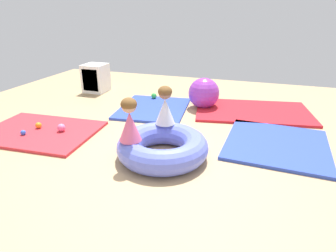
# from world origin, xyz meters

# --- Properties ---
(ground_plane) EXTENTS (8.00, 8.00, 0.00)m
(ground_plane) POSITION_xyz_m (0.00, 0.00, 0.00)
(ground_plane) COLOR tan
(gym_mat_front) EXTENTS (1.60, 1.20, 0.04)m
(gym_mat_front) POSITION_xyz_m (-1.75, 0.01, 0.02)
(gym_mat_front) COLOR red
(gym_mat_front) RESTS_ON ground
(gym_mat_center_rear) EXTENTS (1.24, 1.39, 0.04)m
(gym_mat_center_rear) POSITION_xyz_m (-0.60, 1.44, 0.02)
(gym_mat_center_rear) COLOR #2D47B7
(gym_mat_center_rear) RESTS_ON ground
(gym_mat_near_left) EXTENTS (1.30, 1.35, 0.04)m
(gym_mat_near_left) POSITION_xyz_m (1.38, 0.62, 0.02)
(gym_mat_near_left) COLOR #2D47B7
(gym_mat_near_left) RESTS_ON ground
(gym_mat_near_right) EXTENTS (2.01, 1.44, 0.04)m
(gym_mat_near_right) POSITION_xyz_m (1.03, 1.82, 0.02)
(gym_mat_near_right) COLOR red
(gym_mat_near_right) RESTS_ON ground
(inflatable_cushion) EXTENTS (1.06, 1.06, 0.29)m
(inflatable_cushion) POSITION_xyz_m (0.11, -0.12, 0.14)
(inflatable_cushion) COLOR #6070E5
(inflatable_cushion) RESTS_ON ground
(child_in_white) EXTENTS (0.34, 0.34, 0.48)m
(child_in_white) POSITION_xyz_m (0.02, 0.23, 0.52)
(child_in_white) COLOR white
(child_in_white) RESTS_ON inflatable_cushion
(child_in_pink) EXTENTS (0.25, 0.25, 0.48)m
(child_in_pink) POSITION_xyz_m (-0.18, -0.35, 0.52)
(child_in_pink) COLOR #E5608E
(child_in_pink) RESTS_ON inflatable_cushion
(play_ball_pink) EXTENTS (0.11, 0.11, 0.11)m
(play_ball_pink) POSITION_xyz_m (-1.44, 0.08, 0.09)
(play_ball_pink) COLOR pink
(play_ball_pink) RESTS_ON gym_mat_front
(play_ball_blue) EXTENTS (0.07, 0.07, 0.07)m
(play_ball_blue) POSITION_xyz_m (-1.85, -0.19, 0.07)
(play_ball_blue) COLOR blue
(play_ball_blue) RESTS_ON gym_mat_front
(play_ball_green) EXTENTS (0.10, 0.10, 0.10)m
(play_ball_green) POSITION_xyz_m (-0.78, 1.93, 0.09)
(play_ball_green) COLOR green
(play_ball_green) RESTS_ON gym_mat_center_rear
(play_ball_orange) EXTENTS (0.09, 0.09, 0.09)m
(play_ball_orange) POSITION_xyz_m (-1.82, 0.07, 0.08)
(play_ball_orange) COLOR orange
(play_ball_orange) RESTS_ON gym_mat_front
(exercise_ball_large) EXTENTS (0.53, 0.53, 0.53)m
(exercise_ball_large) POSITION_xyz_m (0.19, 1.79, 0.26)
(exercise_ball_large) COLOR purple
(exercise_ball_large) RESTS_ON ground
(storage_cube) EXTENTS (0.44, 0.44, 0.56)m
(storage_cube) POSITION_xyz_m (-2.14, 2.13, 0.28)
(storage_cube) COLOR white
(storage_cube) RESTS_ON ground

